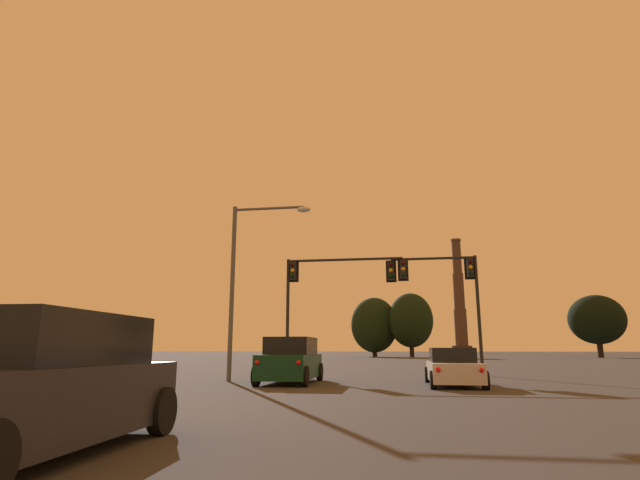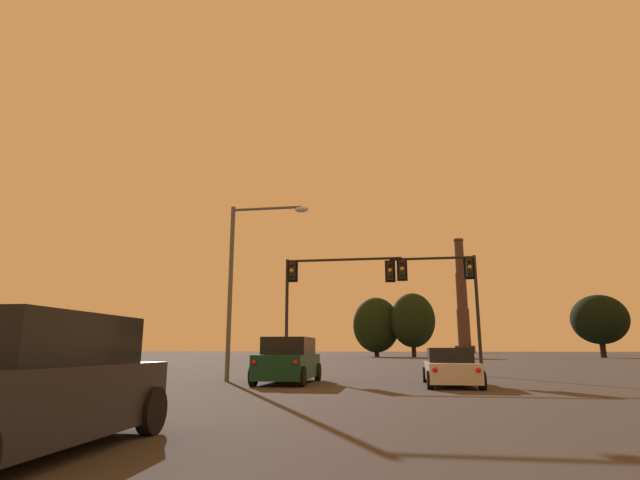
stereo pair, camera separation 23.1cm
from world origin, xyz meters
name	(u,v)px [view 2 (the right image)]	position (x,y,z in m)	size (l,w,h in m)	color
sedan_right_lane_front	(450,368)	(3.18, 18.86, 0.67)	(1.99, 4.71, 1.43)	silver
suv_left_lane_third	(23,386)	(-3.54, 4.56, 0.90)	(2.31, 4.98, 1.86)	#232328
suv_left_lane_front	(289,361)	(-3.33, 19.27, 0.90)	(2.17, 4.93, 1.86)	#0F3823
traffic_light_overhead_right	(446,284)	(3.81, 26.33, 4.88)	(5.07, 0.50, 6.41)	black
traffic_light_overhead_left	(326,284)	(-2.77, 26.02, 4.97)	(6.99, 0.50, 6.42)	black
street_lamp	(244,269)	(-5.62, 19.99, 4.95)	(3.70, 0.36, 7.90)	#56565B
smokestack	(462,307)	(21.67, 178.64, 15.66)	(6.84, 6.84, 39.93)	#3C2B22
treeline_left_mid	(600,319)	(33.31, 88.02, 6.16)	(8.90, 8.01, 10.22)	black
treeline_right_mid	(413,320)	(2.97, 88.93, 6.37)	(7.79, 7.01, 11.13)	black
treeline_center_left	(376,325)	(-3.60, 91.18, 5.71)	(8.44, 7.59, 10.69)	black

